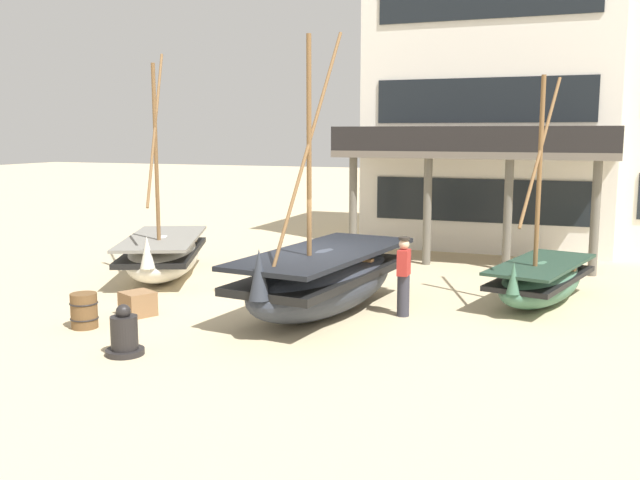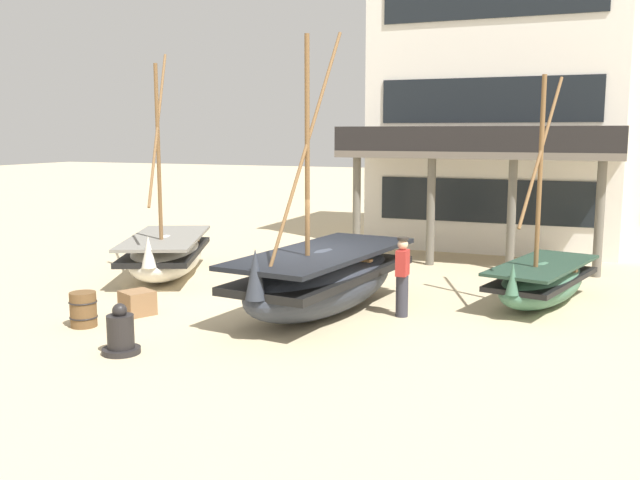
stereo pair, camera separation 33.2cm
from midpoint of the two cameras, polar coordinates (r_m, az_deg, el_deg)
The scene contains 9 objects.
ground_plane at distance 15.55m, azimuth -1.95°, elevation -5.63°, with size 120.00×120.00×0.00m, color #CCB78E.
fishing_boat_near_left at distance 16.70m, azimuth 16.83°, elevation -3.11°, with size 2.29×4.06×5.07m.
fishing_boat_centre_large at distance 15.13m, azimuth -0.32°, elevation -3.12°, with size 2.67×5.48×5.95m.
fishing_boat_far_right at distance 19.33m, azimuth -13.01°, elevation -1.15°, with size 3.47×4.84×5.92m.
fisherman_by_hull at distance 14.91m, azimuth 6.12°, elevation -3.01°, with size 0.26×0.36×1.68m.
capstan_winch at distance 12.90m, azimuth -16.21°, elevation -7.39°, with size 0.67×0.67×0.90m.
wooden_barrel at distance 14.85m, azimuth -19.09°, elevation -5.40°, with size 0.56×0.56×0.70m.
cargo_crate at distance 15.52m, azimuth -15.07°, elevation -4.98°, with size 0.61×0.61×0.51m, color olive.
harbor_building_main at distance 25.98m, azimuth 13.70°, elevation 10.56°, with size 8.29×9.55×9.63m.
Camera 1 is at (5.78, -13.91, 3.84)m, focal length 39.70 mm.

